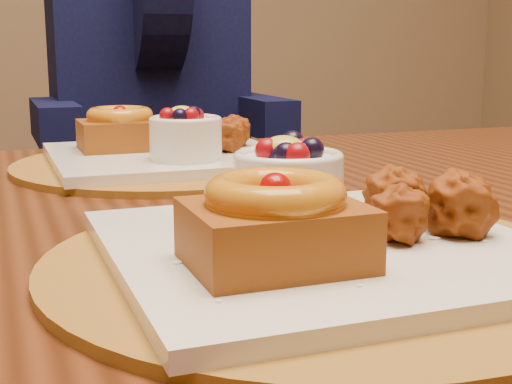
% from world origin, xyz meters
% --- Properties ---
extents(dining_table, '(1.60, 0.90, 0.76)m').
position_xyz_m(dining_table, '(-0.09, -0.05, 0.68)').
color(dining_table, '#351709').
rests_on(dining_table, ground).
extents(place_setting_near, '(0.38, 0.38, 0.08)m').
position_xyz_m(place_setting_near, '(-0.09, -0.26, 0.78)').
color(place_setting_near, brown).
rests_on(place_setting_near, dining_table).
extents(place_setting_far, '(0.38, 0.38, 0.08)m').
position_xyz_m(place_setting_far, '(-0.09, 0.17, 0.78)').
color(place_setting_far, brown).
rests_on(place_setting_far, dining_table).
extents(chair_far, '(0.52, 0.52, 0.98)m').
position_xyz_m(chair_far, '(0.10, 0.90, 0.54)').
color(chair_far, black).
rests_on(chair_far, ground).
extents(diner, '(0.51, 0.49, 0.83)m').
position_xyz_m(diner, '(0.04, 0.88, 0.88)').
color(diner, black).
rests_on(diner, ground).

